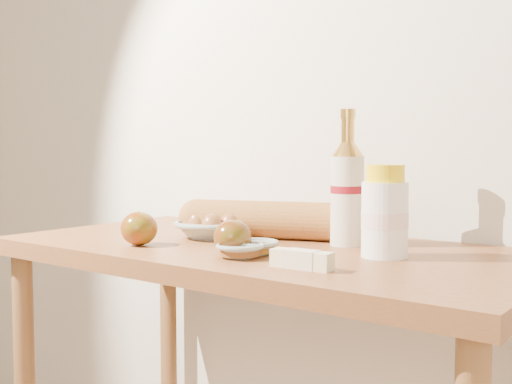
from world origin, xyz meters
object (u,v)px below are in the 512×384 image
at_px(table, 264,299).
at_px(baguette, 284,220).
at_px(bourbon_bottle, 347,190).
at_px(egg_bowl, 212,227).
at_px(cream_bottle, 385,214).

xyz_separation_m(table, baguette, (-0.02, 0.10, 0.17)).
height_order(table, bourbon_bottle, bourbon_bottle).
height_order(egg_bowl, baguette, baguette).
relative_size(bourbon_bottle, baguette, 0.56).
bearing_deg(baguette, cream_bottle, -35.05).
relative_size(table, cream_bottle, 6.55).
xyz_separation_m(cream_bottle, egg_bowl, (-0.45, -0.00, -0.06)).
relative_size(table, baguette, 2.23).
distance_m(table, egg_bowl, 0.22).
bearing_deg(bourbon_bottle, egg_bowl, -145.60).
height_order(cream_bottle, egg_bowl, cream_bottle).
relative_size(bourbon_bottle, egg_bowl, 1.35).
bearing_deg(cream_bottle, egg_bowl, -156.23).
bearing_deg(table, egg_bowl, 174.54).
relative_size(table, egg_bowl, 5.38).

